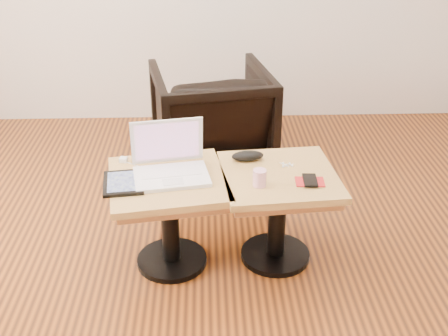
{
  "coord_description": "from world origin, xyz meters",
  "views": [
    {
      "loc": [
        0.03,
        -2.22,
        1.85
      ],
      "look_at": [
        0.12,
        0.22,
        0.57
      ],
      "focal_mm": 45.0,
      "sensor_mm": 36.0,
      "label": 1
    }
  ],
  "objects_px": {
    "side_table_right": "(278,195)",
    "laptop": "(170,165)",
    "armchair": "(212,118)",
    "side_table_left": "(169,200)",
    "striped_cup": "(260,178)"
  },
  "relations": [
    {
      "from": "side_table_right",
      "to": "laptop",
      "type": "bearing_deg",
      "value": 173.93
    },
    {
      "from": "side_table_right",
      "to": "armchair",
      "type": "relative_size",
      "value": 0.79
    },
    {
      "from": "side_table_left",
      "to": "striped_cup",
      "type": "height_order",
      "value": "striped_cup"
    },
    {
      "from": "side_table_right",
      "to": "laptop",
      "type": "distance_m",
      "value": 0.58
    },
    {
      "from": "side_table_right",
      "to": "armchair",
      "type": "xyz_separation_m",
      "value": [
        -0.32,
        1.12,
        -0.03
      ]
    },
    {
      "from": "side_table_left",
      "to": "side_table_right",
      "type": "height_order",
      "value": "same"
    },
    {
      "from": "side_table_left",
      "to": "laptop",
      "type": "height_order",
      "value": "laptop"
    },
    {
      "from": "side_table_right",
      "to": "armchair",
      "type": "distance_m",
      "value": 1.17
    },
    {
      "from": "side_table_left",
      "to": "striped_cup",
      "type": "relative_size",
      "value": 7.79
    },
    {
      "from": "laptop",
      "to": "side_table_right",
      "type": "bearing_deg",
      "value": -10.63
    },
    {
      "from": "side_table_left",
      "to": "laptop",
      "type": "distance_m",
      "value": 0.19
    },
    {
      "from": "armchair",
      "to": "laptop",
      "type": "bearing_deg",
      "value": 68.38
    },
    {
      "from": "side_table_left",
      "to": "laptop",
      "type": "xyz_separation_m",
      "value": [
        0.01,
        0.04,
        0.18
      ]
    },
    {
      "from": "side_table_left",
      "to": "striped_cup",
      "type": "distance_m",
      "value": 0.49
    },
    {
      "from": "side_table_left",
      "to": "armchair",
      "type": "bearing_deg",
      "value": 69.26
    }
  ]
}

